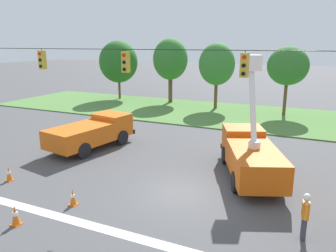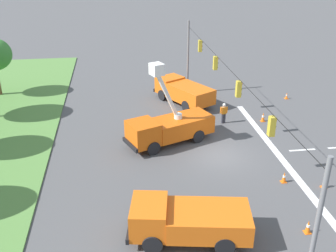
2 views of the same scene
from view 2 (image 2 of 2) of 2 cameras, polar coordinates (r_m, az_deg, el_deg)
ground_plane at (r=28.21m, az=7.57°, el=-4.28°), size 200.00×200.00×0.00m
lane_markings at (r=30.11m, az=18.01°, el=-3.39°), size 17.60×15.25×0.01m
signal_gantry at (r=26.26m, az=8.16°, el=4.43°), size 26.20×0.33×7.20m
utility_truck_bucket_lift at (r=29.15m, az=0.07°, el=-0.11°), size 4.66×7.06×6.29m
utility_truck_support_near at (r=20.26m, az=2.80°, el=-13.43°), size 3.50×6.45×2.02m
utility_truck_support_far at (r=36.84m, az=2.26°, el=5.09°), size 6.60×5.27×2.01m
road_worker at (r=32.89m, az=8.10°, el=2.03°), size 0.27×0.65×1.77m
traffic_cone_foreground_left at (r=34.07m, az=13.64°, el=1.29°), size 0.36×0.36×0.80m
traffic_cone_foreground_right at (r=39.81m, az=16.84°, el=4.22°), size 0.36×0.36×0.63m
traffic_cone_mid_left at (r=25.91m, az=16.50°, el=-7.12°), size 0.36×0.36×0.74m
traffic_cone_mid_right at (r=26.15m, az=21.80°, el=-7.54°), size 0.36×0.36×0.83m
traffic_cone_near_bucket at (r=22.20m, az=19.67°, el=-13.59°), size 0.36×0.36×0.76m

